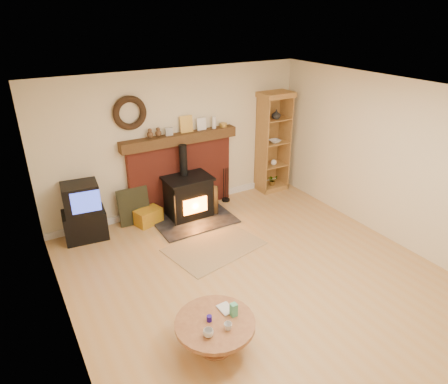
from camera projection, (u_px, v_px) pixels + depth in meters
ground at (263, 282)px, 5.64m from camera, size 5.50×5.50×0.00m
room_shell at (263, 167)px, 4.98m from camera, size 5.02×5.52×2.61m
chimney_breast at (181, 169)px, 7.38m from camera, size 2.20×0.22×1.78m
wood_stove at (189, 198)px, 7.24m from camera, size 1.40×1.00×1.33m
area_rug at (214, 247)px, 6.45m from camera, size 1.62×1.26×0.01m
tv_unit at (83, 213)px, 6.52m from camera, size 0.72×0.54×0.99m
curio_cabinet at (272, 142)px, 8.12m from camera, size 0.65×0.47×2.04m
firelog_box at (148, 217)px, 7.09m from camera, size 0.51×0.40×0.28m
leaning_painting at (134, 206)px, 7.04m from camera, size 0.56×0.15×0.66m
fire_tools at (226, 195)px, 7.93m from camera, size 0.16×0.16×0.70m
coffee_table at (215, 327)px, 4.42m from camera, size 0.90×0.90×0.54m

